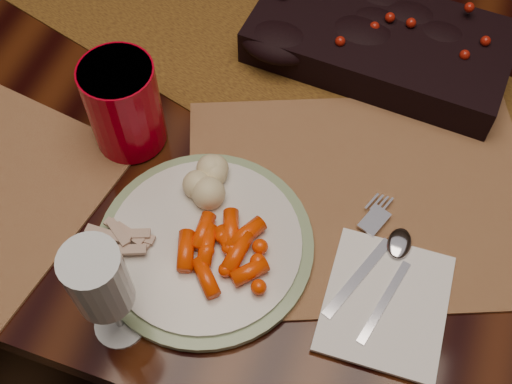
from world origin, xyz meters
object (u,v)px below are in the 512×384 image
(baby_carrots, at_px, (223,249))
(dining_table, at_px, (293,199))
(centerpiece, at_px, (381,37))
(turkey_shreds, at_px, (124,239))
(mashed_potatoes, at_px, (210,177))
(dinner_plate, at_px, (205,244))
(napkin, at_px, (386,303))
(wine_glass, at_px, (106,296))
(red_cup, at_px, (124,105))
(placemat_main, at_px, (362,197))

(baby_carrots, bearing_deg, dining_table, 89.70)
(centerpiece, bearing_deg, turkey_shreds, -117.24)
(baby_carrots, height_order, mashed_potatoes, mashed_potatoes)
(dining_table, relative_size, turkey_shreds, 24.42)
(dinner_plate, bearing_deg, dining_table, 85.02)
(baby_carrots, distance_m, napkin, 0.19)
(centerpiece, xyz_separation_m, baby_carrots, (-0.09, -0.37, -0.01))
(turkey_shreds, bearing_deg, napkin, 6.01)
(dining_table, height_order, napkin, napkin)
(baby_carrots, relative_size, wine_glass, 0.68)
(dinner_plate, bearing_deg, mashed_potatoes, 105.53)
(dining_table, height_order, turkey_shreds, turkey_shreds)
(dining_table, height_order, centerpiece, centerpiece)
(dinner_plate, xyz_separation_m, mashed_potatoes, (-0.02, 0.07, 0.03))
(dinner_plate, height_order, baby_carrots, baby_carrots)
(mashed_potatoes, distance_m, napkin, 0.25)
(centerpiece, relative_size, wine_glass, 2.15)
(dining_table, height_order, baby_carrots, baby_carrots)
(centerpiece, bearing_deg, napkin, -75.00)
(napkin, bearing_deg, dining_table, 118.63)
(red_cup, distance_m, wine_glass, 0.26)
(baby_carrots, xyz_separation_m, wine_glass, (-0.08, -0.11, 0.05))
(turkey_shreds, height_order, red_cup, red_cup)
(dining_table, xyz_separation_m, placemat_main, (0.13, -0.19, 0.38))
(centerpiece, distance_m, dinner_plate, 0.39)
(baby_carrots, xyz_separation_m, mashed_potatoes, (-0.05, 0.08, 0.01))
(centerpiece, height_order, napkin, centerpiece)
(napkin, relative_size, wine_glass, 0.94)
(turkey_shreds, height_order, wine_glass, wine_glass)
(placemat_main, distance_m, wine_glass, 0.34)
(mashed_potatoes, distance_m, wine_glass, 0.20)
(baby_carrots, xyz_separation_m, red_cup, (-0.18, 0.13, 0.04))
(dinner_plate, height_order, napkin, dinner_plate)
(dinner_plate, relative_size, mashed_potatoes, 3.02)
(red_cup, bearing_deg, wine_glass, -67.98)
(dining_table, bearing_deg, red_cup, -131.65)
(placemat_main, xyz_separation_m, dinner_plate, (-0.16, -0.13, 0.01))
(dining_table, distance_m, napkin, 0.53)
(mashed_potatoes, xyz_separation_m, turkey_shreds, (-0.07, -0.10, -0.01))
(placemat_main, height_order, turkey_shreds, turkey_shreds)
(centerpiece, bearing_deg, dinner_plate, -107.94)
(placemat_main, xyz_separation_m, red_cup, (-0.31, -0.01, 0.06))
(centerpiece, xyz_separation_m, red_cup, (-0.27, -0.25, 0.03))
(baby_carrots, bearing_deg, dinner_plate, 163.97)
(baby_carrots, relative_size, napkin, 0.72)
(dining_table, distance_m, centerpiece, 0.43)
(baby_carrots, distance_m, mashed_potatoes, 0.09)
(centerpiece, distance_m, wine_glass, 0.52)
(dining_table, relative_size, baby_carrots, 16.06)
(placemat_main, bearing_deg, baby_carrots, -155.46)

